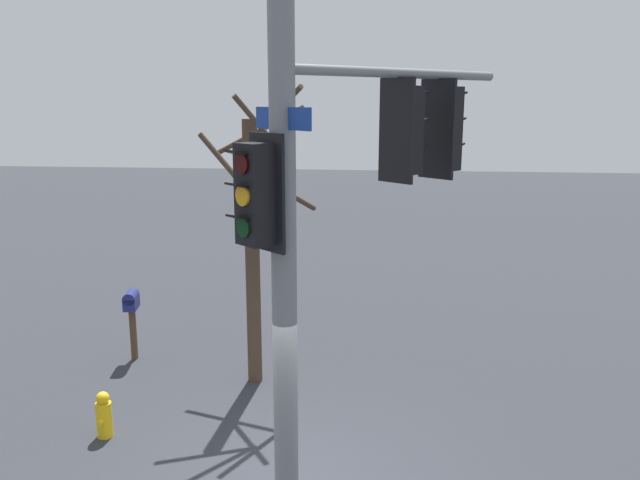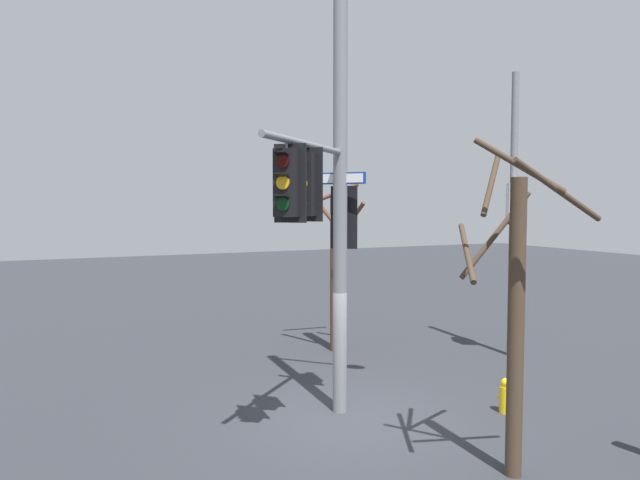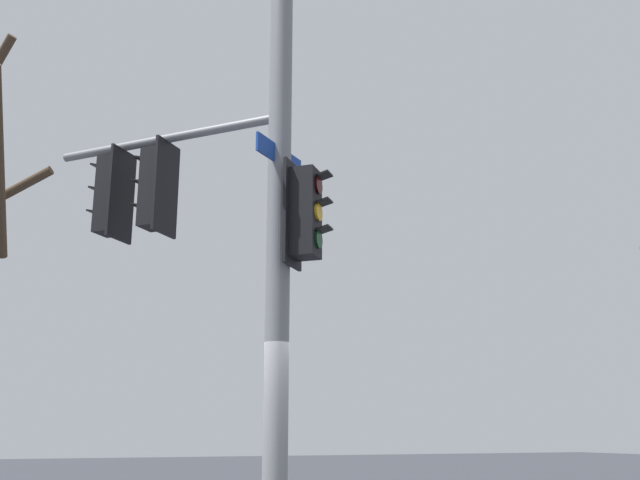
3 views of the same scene
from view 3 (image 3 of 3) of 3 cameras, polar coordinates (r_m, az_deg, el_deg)
main_signal_pole_assembly at (r=9.42m, az=-6.32°, el=5.70°), size 3.02×4.54×9.07m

